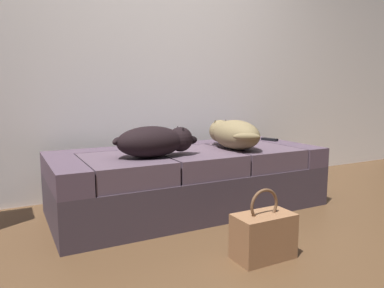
{
  "coord_description": "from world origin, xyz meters",
  "views": [
    {
      "loc": [
        -1.22,
        -1.36,
        0.87
      ],
      "look_at": [
        0.0,
        0.96,
        0.5
      ],
      "focal_mm": 34.07,
      "sensor_mm": 36.0,
      "label": 1
    }
  ],
  "objects": [
    {
      "name": "handbag",
      "position": [
        -0.04,
        0.08,
        0.13
      ],
      "size": [
        0.32,
        0.18,
        0.38
      ],
      "color": "#8F6140",
      "rests_on": "ground"
    },
    {
      "name": "back_wall",
      "position": [
        0.0,
        1.68,
        1.4
      ],
      "size": [
        6.4,
        0.1,
        2.8
      ],
      "primitive_type": "cube",
      "color": "white",
      "rests_on": "ground"
    },
    {
      "name": "tv_remote",
      "position": [
        0.87,
        1.14,
        0.46
      ],
      "size": [
        0.09,
        0.16,
        0.02
      ],
      "primitive_type": "cube",
      "rotation": [
        0.0,
        0.0,
        0.32
      ],
      "color": "black",
      "rests_on": "couch"
    },
    {
      "name": "ground_plane",
      "position": [
        0.0,
        0.0,
        0.0
      ],
      "size": [
        10.0,
        10.0,
        0.0
      ],
      "primitive_type": "plane",
      "color": "brown"
    },
    {
      "name": "dog_tan",
      "position": [
        0.33,
        0.92,
        0.56
      ],
      "size": [
        0.29,
        0.65,
        0.22
      ],
      "color": "olive",
      "rests_on": "couch"
    },
    {
      "name": "dog_dark",
      "position": [
        -0.33,
        0.85,
        0.55
      ],
      "size": [
        0.61,
        0.28,
        0.21
      ],
      "color": "black",
      "rests_on": "couch"
    },
    {
      "name": "couch",
      "position": [
        0.0,
        1.02,
        0.22
      ],
      "size": [
        1.98,
        0.85,
        0.45
      ],
      "color": "#3F333E",
      "rests_on": "ground"
    }
  ]
}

